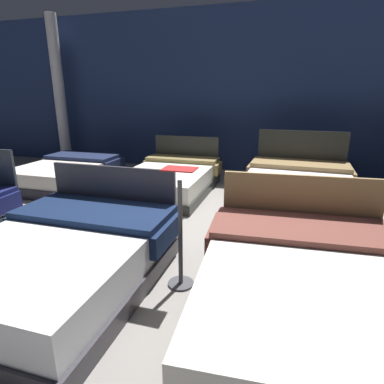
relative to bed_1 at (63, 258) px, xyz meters
name	(u,v)px	position (x,y,z in m)	size (l,w,h in m)	color
ground_plane	(213,230)	(1.04, 1.61, -0.27)	(18.00, 18.00, 0.02)	gray
showroom_back_wall	(250,92)	(1.04, 5.15, 1.49)	(18.00, 0.06, 3.50)	navy
bed_1	(63,258)	(0.00, 0.00, 0.00)	(1.70, 2.06, 0.92)	#343239
bed_2	(307,295)	(2.11, 0.02, 0.01)	(1.75, 2.19, 0.95)	olive
bed_4	(68,173)	(-2.16, 2.95, -0.03)	(1.52, 2.00, 0.50)	black
bed_5	(170,179)	(-0.08, 3.07, -0.03)	(1.53, 2.14, 0.89)	black
bed_6	(297,186)	(2.12, 3.08, 0.01)	(1.79, 2.01, 1.07)	black
price_sign	(180,242)	(1.04, 0.28, 0.17)	(0.28, 0.24, 1.11)	#3F3F44
support_pillar	(59,92)	(-3.55, 4.74, 1.49)	(0.26, 0.26, 3.50)	silver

